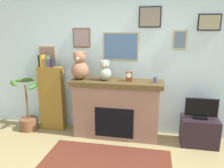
# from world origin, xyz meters

# --- Properties ---
(back_wall) EXTENTS (5.20, 0.15, 2.60)m
(back_wall) POSITION_xyz_m (0.00, 2.00, 1.31)
(back_wall) COLOR silver
(back_wall) RESTS_ON ground_plane
(fireplace) EXTENTS (1.61, 0.53, 1.04)m
(fireplace) POSITION_xyz_m (0.08, 1.70, 0.53)
(fireplace) COLOR #8D6754
(fireplace) RESTS_ON ground_plane
(bookshelf) EXTENTS (0.47, 0.16, 1.45)m
(bookshelf) POSITION_xyz_m (-1.18, 1.74, 0.66)
(bookshelf) COLOR olive
(bookshelf) RESTS_ON ground_plane
(potted_plant) EXTENTS (0.53, 0.61, 1.00)m
(potted_plant) POSITION_xyz_m (-1.64, 1.62, 0.32)
(potted_plant) COLOR brown
(potted_plant) RESTS_ON ground_plane
(tv_stand) EXTENTS (0.59, 0.40, 0.47)m
(tv_stand) POSITION_xyz_m (1.51, 1.64, 0.24)
(tv_stand) COLOR black
(tv_stand) RESTS_ON ground_plane
(television) EXTENTS (0.52, 0.14, 0.35)m
(television) POSITION_xyz_m (1.51, 1.64, 0.63)
(television) COLOR black
(television) RESTS_ON tv_stand
(area_rug) EXTENTS (1.91, 1.05, 0.01)m
(area_rug) POSITION_xyz_m (0.08, 0.79, 0.00)
(area_rug) COLOR #542518
(area_rug) RESTS_ON ground_plane
(candle_jar) EXTENTS (0.07, 0.07, 0.10)m
(candle_jar) POSITION_xyz_m (0.75, 1.68, 1.09)
(candle_jar) COLOR #4C517A
(candle_jar) RESTS_ON fireplace
(mantel_clock) EXTENTS (0.11, 0.08, 0.17)m
(mantel_clock) POSITION_xyz_m (0.30, 1.68, 1.13)
(mantel_clock) COLOR brown
(mantel_clock) RESTS_ON fireplace
(teddy_bear_tan) EXTENTS (0.32, 0.32, 0.51)m
(teddy_bear_tan) POSITION_xyz_m (-0.57, 1.68, 1.27)
(teddy_bear_tan) COLOR #8C6045
(teddy_bear_tan) RESTS_ON fireplace
(teddy_bear_brown) EXTENTS (0.22, 0.22, 0.36)m
(teddy_bear_brown) POSITION_xyz_m (-0.12, 1.68, 1.20)
(teddy_bear_brown) COLOR #919E89
(teddy_bear_brown) RESTS_ON fireplace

